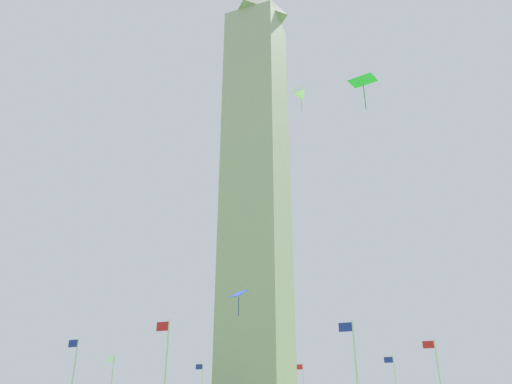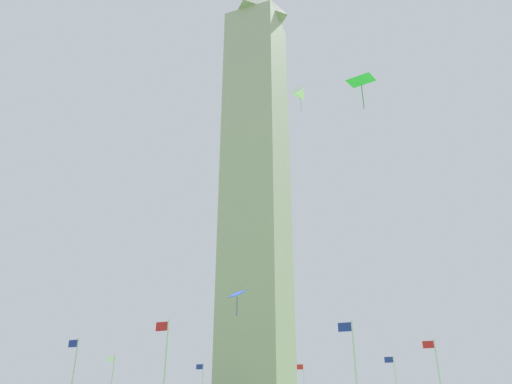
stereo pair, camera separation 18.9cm
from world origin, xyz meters
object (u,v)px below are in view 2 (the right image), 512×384
kite_white_delta (300,95)px  flagpole_se (356,382)px  kite_blue_diamond (237,295)px  obelisk_monument (256,167)px  flagpole_e (164,381)px  kite_green_diamond (361,81)px

kite_white_delta → flagpole_se: bearing=179.8°
kite_blue_diamond → kite_white_delta: (-1.03, -11.80, 21.34)m
obelisk_monument → flagpole_e: obelisk_monument is taller
obelisk_monument → kite_green_diamond: obelisk_monument is taller
flagpole_se → kite_blue_diamond: bearing=71.0°
kite_blue_diamond → kite_green_diamond: bearing=166.1°
kite_green_diamond → kite_blue_diamond: kite_green_diamond is taller
obelisk_monument → kite_white_delta: 15.57m
flagpole_e → kite_green_diamond: bearing=152.4°
obelisk_monument → kite_blue_diamond: bearing=109.0°
kite_white_delta → kite_blue_diamond: bearing=85.0°
kite_blue_diamond → obelisk_monument: bearing=-71.0°
flagpole_e → flagpole_se: same height
kite_green_diamond → kite_white_delta: (7.23, -13.85, 10.43)m
flagpole_se → kite_white_delta: size_ratio=3.24×
obelisk_monument → kite_green_diamond: bearing=122.2°
kite_green_diamond → kite_blue_diamond: size_ratio=1.46×
obelisk_monument → kite_blue_diamond: obelisk_monument is taller
flagpole_e → flagpole_se: size_ratio=1.00×
kite_green_diamond → flagpole_e: bearing=-27.6°
flagpole_e → kite_green_diamond: 23.95m
flagpole_e → kite_blue_diamond: size_ratio=6.42×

